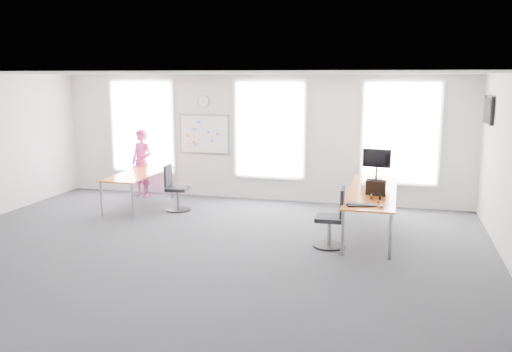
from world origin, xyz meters
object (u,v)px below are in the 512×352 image
(chair_left, at_px, (175,191))
(headphones, at_px, (375,197))
(desk_right, at_px, (372,193))
(chair_right, at_px, (333,221))
(person, at_px, (142,163))
(monitor, at_px, (377,161))
(keyboard, at_px, (361,205))
(desk_left, at_px, (138,176))

(chair_left, height_order, headphones, chair_left)
(headphones, bearing_deg, chair_left, 170.55)
(desk_right, relative_size, chair_right, 3.15)
(person, bearing_deg, monitor, 10.41)
(chair_left, bearing_deg, desk_right, -103.44)
(monitor, bearing_deg, keyboard, -84.18)
(chair_right, distance_m, person, 5.84)
(desk_right, distance_m, headphones, 0.80)
(chair_left, bearing_deg, person, 44.38)
(chair_right, bearing_deg, headphones, 115.76)
(desk_left, relative_size, chair_right, 2.03)
(person, relative_size, headphones, 8.72)
(chair_right, bearing_deg, chair_left, -117.16)
(desk_right, bearing_deg, headphones, -83.62)
(monitor, bearing_deg, chair_right, -96.42)
(chair_left, height_order, keyboard, chair_left)
(desk_left, height_order, person, person)
(chair_left, distance_m, monitor, 4.43)
(desk_right, distance_m, chair_left, 4.36)
(chair_right, relative_size, monitor, 1.61)
(person, bearing_deg, desk_right, -0.25)
(chair_left, height_order, person, person)
(headphones, bearing_deg, keyboard, -102.60)
(chair_right, bearing_deg, monitor, 162.51)
(desk_left, distance_m, keyboard, 5.53)
(desk_right, bearing_deg, keyboard, -94.82)
(desk_right, relative_size, chair_left, 3.24)
(person, xyz_separation_m, keyboard, (5.56, -3.04, -0.02))
(keyboard, height_order, headphones, headphones)
(desk_right, distance_m, desk_left, 5.30)
(chair_left, relative_size, person, 0.61)
(desk_left, bearing_deg, monitor, 4.43)
(chair_right, distance_m, monitor, 2.45)
(person, xyz_separation_m, monitor, (5.69, -0.61, 0.37))
(desk_left, relative_size, person, 1.28)
(desk_right, height_order, headphones, headphones)
(desk_left, bearing_deg, keyboard, -21.48)
(chair_right, xyz_separation_m, monitor, (0.62, 2.26, 0.74))
(desk_left, bearing_deg, chair_left, -6.99)
(desk_right, height_order, chair_left, chair_left)
(keyboard, bearing_deg, chair_right, 141.66)
(chair_left, xyz_separation_m, headphones, (4.40, -1.37, 0.41))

